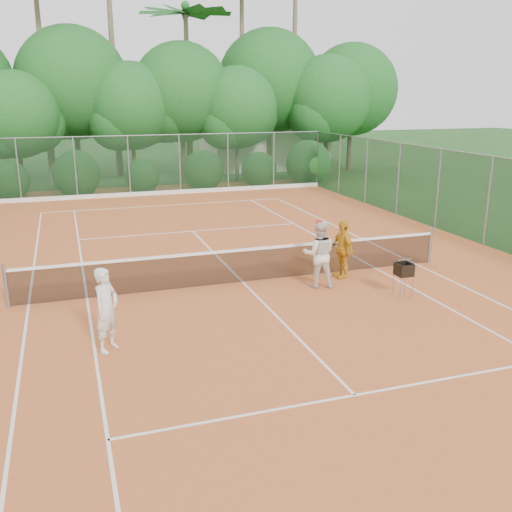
{
  "coord_description": "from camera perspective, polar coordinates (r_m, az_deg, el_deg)",
  "views": [
    {
      "loc": [
        -4.38,
        -14.12,
        4.97
      ],
      "look_at": [
        -0.03,
        -1.2,
        1.1
      ],
      "focal_mm": 40.0,
      "sensor_mm": 36.0,
      "label": 1
    }
  ],
  "objects": [
    {
      "name": "player_white",
      "position": [
        11.67,
        -14.71,
        -5.21
      ],
      "size": [
        0.72,
        0.74,
        1.72
      ],
      "primitive_type": "imported",
      "rotation": [
        0.0,
        0.0,
        0.86
      ],
      "color": "silver",
      "rests_on": "clay_court"
    },
    {
      "name": "stray_ball_a",
      "position": [
        27.37,
        -9.59,
        5.29
      ],
      "size": [
        0.07,
        0.07,
        0.07
      ],
      "primitive_type": "sphere",
      "color": "gold",
      "rests_on": "clay_court"
    },
    {
      "name": "court_markings",
      "position": [
        15.59,
        -1.29,
        -2.66
      ],
      "size": [
        11.03,
        23.83,
        0.01
      ],
      "color": "white",
      "rests_on": "clay_court"
    },
    {
      "name": "ground",
      "position": [
        15.59,
        -1.29,
        -2.74
      ],
      "size": [
        120.0,
        120.0,
        0.0
      ],
      "primitive_type": "plane",
      "color": "#1E4318",
      "rests_on": "ground"
    },
    {
      "name": "stray_ball_b",
      "position": [
        25.91,
        -8.86,
        4.73
      ],
      "size": [
        0.07,
        0.07,
        0.07
      ],
      "primitive_type": "sphere",
      "color": "gold",
      "rests_on": "clay_court"
    },
    {
      "name": "ball_hopper",
      "position": [
        14.84,
        14.58,
        -1.38
      ],
      "size": [
        0.38,
        0.38,
        0.87
      ],
      "rotation": [
        0.0,
        0.0,
        -0.02
      ],
      "color": "gray",
      "rests_on": "clay_court"
    },
    {
      "name": "tennis_net",
      "position": [
        15.43,
        -1.3,
        -0.86
      ],
      "size": [
        11.97,
        0.1,
        1.1
      ],
      "color": "gray",
      "rests_on": "clay_court"
    },
    {
      "name": "stray_ball_c",
      "position": [
        25.0,
        -9.67,
        4.29
      ],
      "size": [
        0.07,
        0.07,
        0.07
      ],
      "primitive_type": "sphere",
      "color": "gold",
      "rests_on": "clay_court"
    },
    {
      "name": "club_building",
      "position": [
        40.54,
        0.76,
        10.94
      ],
      "size": [
        8.0,
        5.0,
        3.0
      ],
      "primitive_type": "cube",
      "color": "beige",
      "rests_on": "ground"
    },
    {
      "name": "tropical_treeline",
      "position": [
        34.83,
        -9.35,
        15.89
      ],
      "size": [
        32.1,
        8.49,
        15.03
      ],
      "color": "brown",
      "rests_on": "ground"
    },
    {
      "name": "player_yellow",
      "position": [
        15.99,
        8.64,
        0.7
      ],
      "size": [
        0.48,
        0.99,
        1.64
      ],
      "primitive_type": "imported",
      "rotation": [
        0.0,
        0.0,
        -1.48
      ],
      "color": "gold",
      "rests_on": "clay_court"
    },
    {
      "name": "player_center_grp",
      "position": [
        15.11,
        6.32,
        0.21
      ],
      "size": [
        1.04,
        0.92,
        1.82
      ],
      "color": "silver",
      "rests_on": "clay_court"
    },
    {
      "name": "fence_back",
      "position": [
        29.65,
        -10.09,
        8.93
      ],
      "size": [
        18.07,
        0.07,
        3.0
      ],
      "color": "#19381E",
      "rests_on": "clay_court"
    },
    {
      "name": "clay_court",
      "position": [
        15.59,
        -1.29,
        -2.7
      ],
      "size": [
        18.0,
        36.0,
        0.02
      ],
      "primitive_type": "cube",
      "color": "#C3612D",
      "rests_on": "ground"
    }
  ]
}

